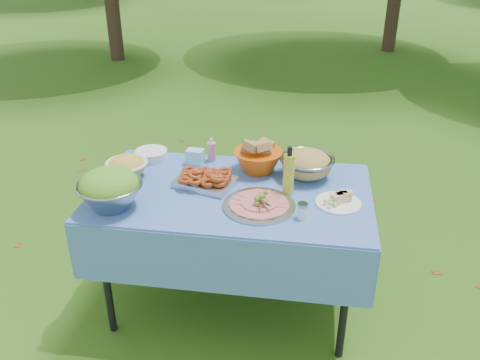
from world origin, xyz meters
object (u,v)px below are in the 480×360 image
salad_bowl (110,189)px  picnic_table (232,250)px  plate_stack (151,154)px  oil_bottle (289,171)px  bread_bowl (258,156)px  charcuterie_platter (259,199)px  pasta_bowl_steel (307,163)px

salad_bowl → picnic_table: bearing=24.9°
salad_bowl → plate_stack: size_ratio=1.67×
oil_bottle → picnic_table: bearing=-176.6°
picnic_table → bread_bowl: 0.55m
salad_bowl → oil_bottle: size_ratio=1.21×
charcuterie_platter → oil_bottle: size_ratio=1.39×
plate_stack → bread_bowl: bread_bowl is taller
pasta_bowl_steel → oil_bottle: bearing=-112.6°
picnic_table → oil_bottle: size_ratio=5.55×
bread_bowl → oil_bottle: 0.31m
plate_stack → oil_bottle: size_ratio=0.72×
oil_bottle → salad_bowl: bearing=-162.0°
salad_bowl → bread_bowl: 0.85m
picnic_table → bread_bowl: (0.11, 0.26, 0.47)m
picnic_table → pasta_bowl_steel: (0.38, 0.23, 0.46)m
plate_stack → pasta_bowl_steel: 0.93m
bread_bowl → charcuterie_platter: size_ratio=0.76×
charcuterie_platter → pasta_bowl_steel: bearing=59.3°
picnic_table → plate_stack: 0.75m
plate_stack → charcuterie_platter: bearing=-33.6°
bread_bowl → oil_bottle: size_ratio=1.06×
plate_stack → pasta_bowl_steel: (0.92, -0.10, 0.05)m
bread_bowl → charcuterie_platter: (0.06, -0.40, -0.05)m
charcuterie_platter → bread_bowl: bearing=97.7°
salad_bowl → plate_stack: salad_bowl is taller
picnic_table → charcuterie_platter: bearing=-41.1°
pasta_bowl_steel → oil_bottle: oil_bottle is taller
charcuterie_platter → plate_stack: bearing=146.4°
picnic_table → plate_stack: plate_stack is taller
charcuterie_platter → oil_bottle: 0.23m
pasta_bowl_steel → bread_bowl: bearing=173.1°
picnic_table → charcuterie_platter: charcuterie_platter is taller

